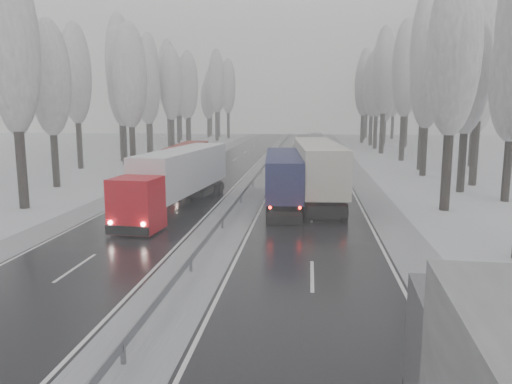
% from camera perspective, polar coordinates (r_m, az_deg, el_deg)
% --- Properties ---
extents(carriageway_right, '(7.50, 200.00, 0.03)m').
position_cam_1_polar(carriageway_right, '(39.05, 6.32, -0.88)').
color(carriageway_right, black).
rests_on(carriageway_right, ground).
extents(carriageway_left, '(7.50, 200.00, 0.03)m').
position_cam_1_polar(carriageway_left, '(40.38, -8.75, -0.59)').
color(carriageway_left, black).
rests_on(carriageway_left, ground).
extents(median_slush, '(3.00, 200.00, 0.04)m').
position_cam_1_polar(median_slush, '(39.37, -1.34, -0.73)').
color(median_slush, '#ADAFB6').
rests_on(median_slush, ground).
extents(shoulder_right, '(2.40, 200.00, 0.04)m').
position_cam_1_polar(shoulder_right, '(39.39, 13.54, -0.99)').
color(shoulder_right, '#ADAFB6').
rests_on(shoulder_right, ground).
extents(shoulder_left, '(2.40, 200.00, 0.04)m').
position_cam_1_polar(shoulder_left, '(41.91, -15.31, -0.44)').
color(shoulder_left, '#ADAFB6').
rests_on(shoulder_left, ground).
extents(median_guardrail, '(0.12, 200.00, 0.76)m').
position_cam_1_polar(median_guardrail, '(39.26, -1.35, 0.10)').
color(median_guardrail, slate).
rests_on(median_guardrail, ground).
extents(tree_18, '(3.60, 3.60, 16.58)m').
position_cam_1_polar(tree_18, '(36.87, 21.69, 14.58)').
color(tree_18, black).
rests_on(tree_18, ground).
extents(tree_20, '(3.60, 3.60, 15.71)m').
position_cam_1_polar(tree_20, '(45.54, 23.09, 12.71)').
color(tree_20, black).
rests_on(tree_20, ground).
extents(tree_21, '(3.60, 3.60, 18.62)m').
position_cam_1_polar(tree_21, '(50.16, 24.39, 14.40)').
color(tree_21, black).
rests_on(tree_21, ground).
extents(tree_22, '(3.60, 3.60, 15.86)m').
position_cam_1_polar(tree_22, '(55.42, 19.04, 12.35)').
color(tree_22, black).
rests_on(tree_22, ground).
extents(tree_23, '(3.60, 3.60, 13.55)m').
position_cam_1_polar(tree_23, '(60.85, 23.99, 10.36)').
color(tree_23, black).
rests_on(tree_23, ground).
extents(tree_24, '(3.60, 3.60, 20.49)m').
position_cam_1_polar(tree_24, '(61.12, 18.87, 14.82)').
color(tree_24, black).
rests_on(tree_24, ground).
extents(tree_25, '(3.60, 3.60, 19.44)m').
position_cam_1_polar(tree_25, '(66.67, 24.04, 13.46)').
color(tree_25, black).
rests_on(tree_25, ground).
extents(tree_26, '(3.60, 3.60, 18.78)m').
position_cam_1_polar(tree_26, '(70.98, 16.71, 13.25)').
color(tree_26, black).
rests_on(tree_26, ground).
extents(tree_27, '(3.60, 3.60, 17.62)m').
position_cam_1_polar(tree_27, '(76.39, 21.53, 12.14)').
color(tree_27, black).
rests_on(tree_27, ground).
extents(tree_28, '(3.60, 3.60, 19.62)m').
position_cam_1_polar(tree_28, '(81.35, 14.47, 13.20)').
color(tree_28, black).
rests_on(tree_28, ground).
extents(tree_29, '(3.60, 3.60, 18.11)m').
position_cam_1_polar(tree_29, '(86.53, 19.00, 12.11)').
color(tree_29, black).
rests_on(tree_29, ground).
extents(tree_30, '(3.60, 3.60, 17.86)m').
position_cam_1_polar(tree_30, '(90.96, 13.69, 12.10)').
color(tree_30, black).
rests_on(tree_30, ground).
extents(tree_31, '(3.60, 3.60, 18.58)m').
position_cam_1_polar(tree_31, '(95.84, 16.97, 12.09)').
color(tree_31, black).
rests_on(tree_31, ground).
extents(tree_32, '(3.60, 3.60, 17.33)m').
position_cam_1_polar(tree_32, '(98.40, 13.14, 11.72)').
color(tree_32, black).
rests_on(tree_32, ground).
extents(tree_33, '(3.60, 3.60, 14.33)m').
position_cam_1_polar(tree_33, '(102.71, 14.60, 10.49)').
color(tree_33, black).
rests_on(tree_33, ground).
extents(tree_34, '(3.60, 3.60, 17.63)m').
position_cam_1_polar(tree_34, '(105.36, 12.18, 11.69)').
color(tree_34, black).
rests_on(tree_34, ground).
extents(tree_35, '(3.60, 3.60, 18.25)m').
position_cam_1_polar(tree_35, '(110.64, 16.82, 11.60)').
color(tree_35, black).
rests_on(tree_35, ground).
extents(tree_36, '(3.60, 3.60, 20.23)m').
position_cam_1_polar(tree_36, '(115.35, 12.35, 12.30)').
color(tree_36, black).
rests_on(tree_36, ground).
extents(tree_37, '(3.60, 3.60, 16.37)m').
position_cam_1_polar(tree_37, '(120.13, 15.48, 10.89)').
color(tree_37, black).
rests_on(tree_37, ground).
extents(tree_38, '(3.60, 3.60, 17.97)m').
position_cam_1_polar(tree_38, '(125.97, 12.59, 11.39)').
color(tree_38, black).
rests_on(tree_38, ground).
extents(tree_39, '(3.60, 3.60, 16.19)m').
position_cam_1_polar(tree_39, '(130.23, 13.63, 10.79)').
color(tree_39, black).
rests_on(tree_39, ground).
extents(tree_58, '(3.60, 3.60, 17.21)m').
position_cam_1_polar(tree_58, '(38.86, -26.09, 14.60)').
color(tree_58, black).
rests_on(tree_58, ground).
extents(tree_60, '(3.60, 3.60, 14.84)m').
position_cam_1_polar(tree_60, '(48.38, -22.50, 11.86)').
color(tree_60, black).
rests_on(tree_60, ground).
extents(tree_61, '(3.60, 3.60, 13.95)m').
position_cam_1_polar(tree_61, '(54.70, -25.85, 10.68)').
color(tree_61, black).
rests_on(tree_61, ground).
extents(tree_62, '(3.60, 3.60, 16.04)m').
position_cam_1_polar(tree_62, '(55.58, -14.23, 12.68)').
color(tree_62, black).
rests_on(tree_62, ground).
extents(tree_63, '(3.60, 3.60, 16.88)m').
position_cam_1_polar(tree_63, '(62.36, -19.94, 12.53)').
color(tree_63, black).
rests_on(tree_63, ground).
extents(tree_64, '(3.60, 3.60, 15.42)m').
position_cam_1_polar(tree_64, '(65.48, -15.07, 11.78)').
color(tree_64, black).
rests_on(tree_64, ground).
extents(tree_65, '(3.60, 3.60, 19.48)m').
position_cam_1_polar(tree_65, '(70.01, -15.37, 13.73)').
color(tree_65, black).
rests_on(tree_65, ground).
extents(tree_66, '(3.60, 3.60, 15.23)m').
position_cam_1_polar(tree_66, '(74.51, -12.29, 11.48)').
color(tree_66, black).
rests_on(tree_66, ground).
extents(tree_67, '(3.60, 3.60, 17.09)m').
position_cam_1_polar(tree_67, '(78.79, -12.37, 12.23)').
color(tree_67, black).
rests_on(tree_67, ground).
extents(tree_68, '(3.60, 3.60, 16.65)m').
position_cam_1_polar(tree_68, '(80.56, -9.68, 12.05)').
color(tree_68, black).
rests_on(tree_68, ground).
extents(tree_69, '(3.60, 3.60, 19.35)m').
position_cam_1_polar(tree_69, '(85.88, -12.17, 12.96)').
color(tree_69, black).
rests_on(tree_69, ground).
extents(tree_70, '(3.60, 3.60, 17.09)m').
position_cam_1_polar(tree_70, '(90.25, -7.76, 11.99)').
color(tree_70, black).
rests_on(tree_70, ground).
extents(tree_71, '(3.60, 3.60, 19.61)m').
position_cam_1_polar(tree_71, '(95.41, -10.05, 12.76)').
color(tree_71, black).
rests_on(tree_71, ground).
extents(tree_72, '(3.60, 3.60, 15.11)m').
position_cam_1_polar(tree_72, '(99.90, -7.93, 11.02)').
color(tree_72, black).
rests_on(tree_72, ground).
extents(tree_73, '(3.60, 3.60, 17.22)m').
position_cam_1_polar(tree_73, '(104.53, -8.97, 11.66)').
color(tree_73, black).
rests_on(tree_73, ground).
extents(tree_74, '(3.60, 3.60, 19.68)m').
position_cam_1_polar(tree_74, '(109.74, -4.57, 12.46)').
color(tree_74, black).
rests_on(tree_74, ground).
extents(tree_75, '(3.60, 3.60, 18.60)m').
position_cam_1_polar(tree_75, '(115.60, -8.74, 11.89)').
color(tree_75, black).
rests_on(tree_75, ground).
extents(tree_76, '(3.60, 3.60, 18.55)m').
position_cam_1_polar(tree_76, '(118.78, -3.22, 11.90)').
color(tree_76, black).
rests_on(tree_76, ground).
extents(tree_77, '(3.60, 3.60, 14.32)m').
position_cam_1_polar(tree_77, '(123.64, -5.51, 10.53)').
color(tree_77, black).
rests_on(tree_77, ground).
extents(tree_78, '(3.60, 3.60, 19.55)m').
position_cam_1_polar(tree_78, '(125.89, -4.34, 12.05)').
color(tree_78, black).
rests_on(tree_78, ground).
extents(tree_79, '(3.60, 3.60, 17.07)m').
position_cam_1_polar(tree_79, '(130.27, -5.23, 11.26)').
color(tree_79, black).
rests_on(tree_79, ground).
extents(truck_blue_box, '(3.40, 14.95, 3.81)m').
position_cam_1_polar(truck_blue_box, '(36.94, 3.05, 2.03)').
color(truck_blue_box, '#1F224E').
rests_on(truck_blue_box, ground).
extents(truck_cream_box, '(4.13, 17.81, 4.53)m').
position_cam_1_polar(truck_cream_box, '(38.39, 6.90, 2.90)').
color(truck_cream_box, beige).
rests_on(truck_cream_box, ground).
extents(box_truck_distant, '(2.66, 7.71, 2.84)m').
position_cam_1_polar(box_truck_distant, '(88.93, 6.69, 5.88)').
color(box_truck_distant, '#ADAEB4').
rests_on(box_truck_distant, ground).
extents(truck_red_white, '(4.15, 16.39, 4.17)m').
position_cam_1_polar(truck_red_white, '(35.06, -8.85, 1.88)').
color(truck_red_white, red).
rests_on(truck_red_white, ground).
extents(truck_red_red, '(2.90, 14.20, 3.62)m').
position_cam_1_polar(truck_red_red, '(47.45, -8.08, 3.49)').
color(truck_red_red, '#9A080A').
rests_on(truck_red_red, ground).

